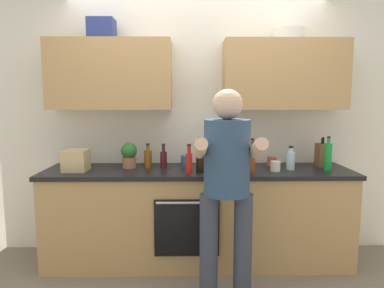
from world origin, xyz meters
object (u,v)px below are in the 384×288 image
(cup_tea, at_px, (185,161))
(cup_ceramic, at_px, (272,161))
(mixing_bowl, at_px, (228,167))
(knife_block, at_px, (322,155))
(bottle_vinegar, at_px, (252,158))
(cup_coffee, at_px, (275,166))
(person_standing, at_px, (227,179))
(bottle_wine, at_px, (164,159))
(bottle_hotsauce, at_px, (189,162))
(bottle_syrup, at_px, (148,158))
(bottle_soy, at_px, (200,158))
(bottle_soda, at_px, (328,156))
(bottle_water, at_px, (291,160))
(potted_herb, at_px, (129,155))
(grocery_bag_bread, at_px, (76,160))

(cup_tea, bearing_deg, cup_ceramic, -0.79)
(mixing_bowl, distance_m, knife_block, 0.96)
(bottle_vinegar, bearing_deg, cup_tea, 149.78)
(bottle_vinegar, height_order, cup_coffee, bottle_vinegar)
(person_standing, height_order, bottle_vinegar, person_standing)
(bottle_wine, xyz_separation_m, knife_block, (1.53, 0.06, 0.02))
(bottle_hotsauce, height_order, mixing_bowl, bottle_hotsauce)
(bottle_hotsauce, xyz_separation_m, bottle_syrup, (-0.39, 0.30, -0.02))
(bottle_soy, bearing_deg, cup_tea, 114.85)
(bottle_wine, bearing_deg, bottle_soda, -5.21)
(bottle_hotsauce, xyz_separation_m, mixing_bowl, (0.35, 0.12, -0.07))
(bottle_water, bearing_deg, cup_ceramic, 122.48)
(bottle_hotsauce, relative_size, knife_block, 0.93)
(person_standing, xyz_separation_m, bottle_syrup, (-0.67, 0.76, 0.03))
(bottle_syrup, bearing_deg, cup_coffee, -9.42)
(person_standing, xyz_separation_m, potted_herb, (-0.84, 0.73, 0.07))
(person_standing, xyz_separation_m, bottle_wine, (-0.52, 0.73, 0.03))
(bottle_syrup, bearing_deg, bottle_soy, -24.95)
(bottle_soda, relative_size, bottle_soy, 1.00)
(bottle_water, xyz_separation_m, potted_herb, (-1.50, 0.10, 0.04))
(bottle_syrup, height_order, potted_herb, potted_herb)
(person_standing, bearing_deg, bottle_soda, 30.79)
(bottle_water, distance_m, bottle_soda, 0.33)
(potted_herb, bearing_deg, bottle_water, -3.82)
(bottle_soy, relative_size, cup_tea, 3.12)
(cup_tea, bearing_deg, bottle_wine, -151.12)
(bottle_water, relative_size, cup_coffee, 2.44)
(cup_ceramic, bearing_deg, bottle_syrup, -177.04)
(bottle_syrup, distance_m, cup_ceramic, 1.21)
(bottle_water, height_order, cup_ceramic, bottle_water)
(bottle_vinegar, xyz_separation_m, bottle_wine, (-0.80, 0.24, -0.04))
(bottle_vinegar, height_order, knife_block, bottle_vinegar)
(cup_tea, bearing_deg, cup_coffee, -18.07)
(bottle_vinegar, bearing_deg, grocery_bag_bread, 175.81)
(bottle_soda, relative_size, mixing_bowl, 1.30)
(person_standing, distance_m, bottle_hotsauce, 0.55)
(bottle_soy, relative_size, grocery_bag_bread, 1.45)
(cup_tea, bearing_deg, bottle_soda, -10.72)
(bottle_soda, xyz_separation_m, cup_tea, (-1.31, 0.25, -0.08))
(bottle_soy, xyz_separation_m, mixing_bowl, (0.25, 0.05, -0.10))
(potted_herb, xyz_separation_m, grocery_bag_bread, (-0.46, -0.12, -0.03))
(potted_herb, height_order, grocery_bag_bread, potted_herb)
(bottle_soy, distance_m, bottle_wine, 0.39)
(bottle_syrup, height_order, knife_block, knife_block)
(bottle_syrup, bearing_deg, bottle_water, -5.79)
(bottle_hotsauce, relative_size, bottle_syrup, 1.14)
(bottle_hotsauce, height_order, cup_ceramic, bottle_hotsauce)
(bottle_syrup, distance_m, bottle_wine, 0.16)
(person_standing, relative_size, cup_ceramic, 18.29)
(potted_herb, bearing_deg, grocery_bag_bread, -165.08)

